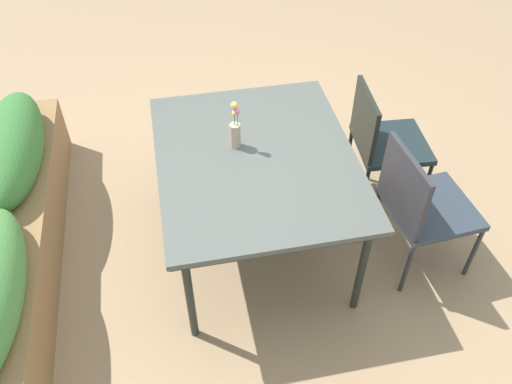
{
  "coord_description": "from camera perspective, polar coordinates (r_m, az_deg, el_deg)",
  "views": [
    {
      "loc": [
        -2.4,
        0.56,
        2.8
      ],
      "look_at": [
        -0.09,
        0.1,
        0.48
      ],
      "focal_mm": 37.15,
      "sensor_mm": 36.0,
      "label": 1
    }
  ],
  "objects": [
    {
      "name": "chair_near_right",
      "position": [
        3.77,
        13.4,
        5.66
      ],
      "size": [
        0.51,
        0.51,
        0.88
      ],
      "rotation": [
        0.0,
        0.0,
        3.07
      ],
      "color": "#1B282A",
      "rests_on": "ground"
    },
    {
      "name": "ground_plane",
      "position": [
        3.73,
        1.18,
        -4.08
      ],
      "size": [
        12.0,
        12.0,
        0.0
      ],
      "primitive_type": "plane",
      "color": "#9E7F5B"
    },
    {
      "name": "dining_table",
      "position": [
        3.14,
        -0.0,
        3.1
      ],
      "size": [
        1.42,
        1.16,
        0.77
      ],
      "color": "#4C514C",
      "rests_on": "ground"
    },
    {
      "name": "planter_box",
      "position": [
        3.57,
        -24.84,
        -3.83
      ],
      "size": [
        2.57,
        0.42,
        0.77
      ],
      "color": "olive",
      "rests_on": "ground"
    },
    {
      "name": "flower_vase",
      "position": [
        3.11,
        -2.25,
        6.61
      ],
      "size": [
        0.06,
        0.07,
        0.31
      ],
      "color": "tan",
      "rests_on": "dining_table"
    },
    {
      "name": "chair_near_left",
      "position": [
        3.33,
        17.3,
        -1.13
      ],
      "size": [
        0.54,
        0.54,
        0.92
      ],
      "rotation": [
        0.0,
        0.0,
        3.22
      ],
      "color": "#2D3740",
      "rests_on": "ground"
    }
  ]
}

